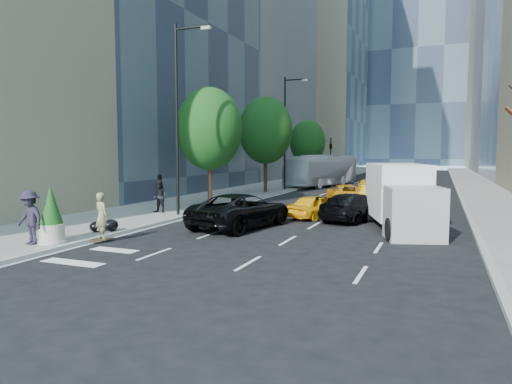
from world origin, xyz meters
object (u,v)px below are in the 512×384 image
at_px(skateboarder, 102,219).
at_px(black_sedan_lincoln, 241,210).
at_px(black_sedan_mercedes, 354,207).
at_px(planter_shrub, 51,216).
at_px(box_truck, 401,197).
at_px(city_bus, 322,171).

bearing_deg(skateboarder, black_sedan_lincoln, -106.85).
bearing_deg(black_sedan_mercedes, planter_shrub, 66.14).
relative_size(black_sedan_mercedes, box_truck, 0.74).
distance_m(skateboarder, box_truck, 12.80).
bearing_deg(black_sedan_lincoln, city_bus, -73.27).
bearing_deg(planter_shrub, black_sedan_mercedes, 49.59).
relative_size(black_sedan_lincoln, black_sedan_mercedes, 1.18).
bearing_deg(black_sedan_lincoln, black_sedan_mercedes, -126.40).
bearing_deg(box_truck, black_sedan_lincoln, 179.10).
bearing_deg(black_sedan_mercedes, city_bus, -55.80).
relative_size(black_sedan_lincoln, box_truck, 0.87).
xyz_separation_m(black_sedan_mercedes, planter_shrub, (-9.17, -10.77, 0.46)).
xyz_separation_m(city_bus, planter_shrub, (-1.91, -33.59, -0.45)).
bearing_deg(black_sedan_lincoln, skateboarder, 66.31).
relative_size(city_bus, planter_shrub, 5.45).
distance_m(city_bus, planter_shrub, 33.65).
relative_size(skateboarder, box_truck, 0.28).
relative_size(box_truck, planter_shrub, 3.07).
relative_size(black_sedan_lincoln, city_bus, 0.49).
bearing_deg(black_sedan_mercedes, skateboarder, 65.85).
distance_m(box_truck, planter_shrub, 14.50).
bearing_deg(box_truck, black_sedan_mercedes, 122.24).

